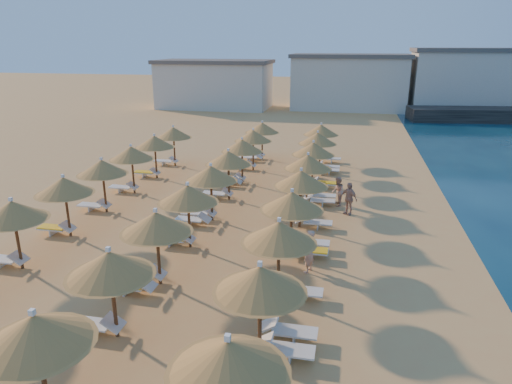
% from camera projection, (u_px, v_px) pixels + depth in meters
% --- Properties ---
extents(ground, '(220.00, 220.00, 0.00)m').
position_uv_depth(ground, '(243.00, 248.00, 20.14)').
color(ground, tan).
rests_on(ground, ground).
extents(hotel_blocks, '(49.61, 10.95, 8.10)m').
position_uv_depth(hotel_blocks, '(352.00, 82.00, 61.28)').
color(hotel_blocks, beige).
rests_on(hotel_blocks, ground).
extents(parasol_row_east, '(2.66, 32.50, 3.00)m').
position_uv_depth(parasol_row_east, '(297.00, 190.00, 20.16)').
color(parasol_row_east, brown).
rests_on(parasol_row_east, ground).
extents(parasol_row_west, '(2.66, 32.50, 3.00)m').
position_uv_depth(parasol_row_west, '(200.00, 184.00, 21.03)').
color(parasol_row_west, brown).
rests_on(parasol_row_west, ground).
extents(parasol_row_inland, '(2.66, 22.55, 3.00)m').
position_uv_depth(parasol_row_inland, '(102.00, 168.00, 23.72)').
color(parasol_row_inland, brown).
rests_on(parasol_row_inland, ground).
extents(loungers, '(13.56, 30.47, 0.66)m').
position_uv_depth(loungers, '(213.00, 225.00, 21.75)').
color(loungers, white).
rests_on(loungers, ground).
extents(beachgoer_c, '(1.07, 0.94, 1.74)m').
position_uv_depth(beachgoer_c, '(349.00, 198.00, 23.88)').
color(beachgoer_c, tan).
rests_on(beachgoer_c, ground).
extents(beachgoer_b, '(0.69, 0.85, 1.62)m').
position_uv_depth(beachgoer_b, '(338.00, 192.00, 25.16)').
color(beachgoer_b, tan).
rests_on(beachgoer_b, ground).
extents(beachgoer_a, '(0.58, 0.73, 1.76)m').
position_uv_depth(beachgoer_a, '(309.00, 251.00, 17.77)').
color(beachgoer_a, tan).
rests_on(beachgoer_a, ground).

